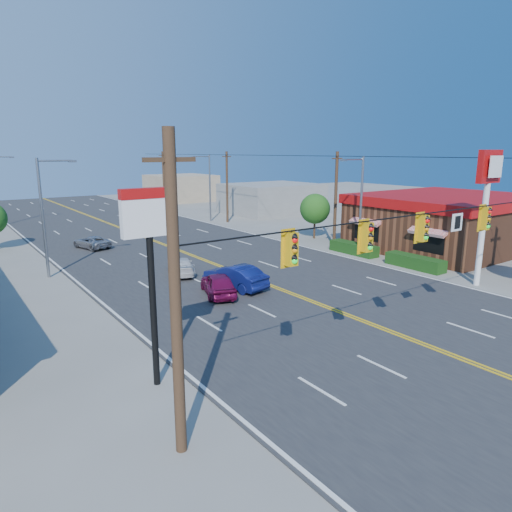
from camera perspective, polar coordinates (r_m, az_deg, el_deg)
ground at (r=21.74m, az=20.85°, el=-10.68°), size 160.00×160.00×0.00m
road at (r=36.03m, az=-6.46°, el=-0.57°), size 20.00×120.00×0.06m
signal_span at (r=20.26m, az=21.76°, el=2.03°), size 24.32×0.34×9.00m
kfc at (r=43.71m, az=22.64°, el=4.04°), size 16.30×12.40×4.70m
kfc_pylon at (r=31.68m, az=26.89°, el=7.30°), size 2.20×0.36×8.50m
pizza_hut_sign at (r=16.15m, az=-13.12°, el=1.11°), size 1.90×0.30×6.85m
streetlight_se at (r=37.35m, az=12.80°, el=6.66°), size 2.55×0.25×8.00m
streetlight_ne at (r=56.16m, az=-5.97°, el=8.92°), size 2.55×0.25×8.00m
streetlight_sw at (r=33.46m, az=-24.82°, el=5.09°), size 2.55×0.25×8.00m
utility_pole_near at (r=41.12m, az=9.91°, el=6.90°), size 0.28×0.28×8.40m
utility_pole_mid at (r=55.19m, az=-3.64°, el=8.56°), size 0.28×0.28×8.40m
utility_pole_far at (r=71.06m, az=-11.48°, el=9.31°), size 0.28×0.28×8.40m
tree_kfc_rear at (r=45.01m, az=7.38°, el=5.87°), size 2.94×2.94×4.41m
bld_east_mid at (r=64.24m, az=1.95°, el=7.23°), size 12.00×10.00×4.00m
bld_east_far at (r=81.31m, az=-9.37°, el=8.41°), size 10.00×10.00×4.40m
car_magenta at (r=27.13m, az=-4.74°, el=-3.62°), size 2.85×4.32×1.37m
car_blue at (r=28.43m, az=-2.63°, el=-2.69°), size 2.38×4.72×1.48m
car_white at (r=32.07m, az=-9.35°, el=-1.34°), size 2.92×4.30×1.16m
car_silver at (r=42.69m, az=-19.87°, el=1.56°), size 2.82×4.23×1.08m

